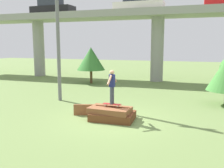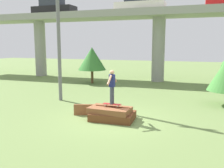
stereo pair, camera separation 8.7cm
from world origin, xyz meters
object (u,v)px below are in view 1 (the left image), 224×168
(tree_mid_back, at_px, (91,59))
(car_on_overpass_right, at_px, (138,4))
(skateboard, at_px, (112,104))
(utility_pole, at_px, (58,25))
(skater, at_px, (112,85))
(car_on_overpass_mid, at_px, (52,8))

(tree_mid_back, bearing_deg, car_on_overpass_right, 41.78)
(skateboard, relative_size, utility_pole, 0.10)
(skateboard, height_order, car_on_overpass_right, car_on_overpass_right)
(skater, bearing_deg, utility_pole, 147.59)
(utility_pole, bearing_deg, skater, -32.41)
(car_on_overpass_mid, height_order, tree_mid_back, car_on_overpass_mid)
(skateboard, distance_m, skater, 0.85)
(car_on_overpass_mid, bearing_deg, skateboard, -49.48)
(car_on_overpass_right, xyz_separation_m, tree_mid_back, (-3.25, -2.90, -4.66))
(car_on_overpass_right, bearing_deg, skateboard, -81.94)
(car_on_overpass_mid, distance_m, tree_mid_back, 7.60)
(car_on_overpass_mid, distance_m, utility_pole, 11.46)
(skateboard, bearing_deg, skater, -156.37)
(skater, relative_size, car_on_overpass_right, 0.34)
(car_on_overpass_mid, relative_size, utility_pole, 0.51)
(skateboard, xyz_separation_m, tree_mid_back, (-4.95, 9.13, 1.38))
(utility_pole, bearing_deg, skateboard, -32.41)
(car_on_overpass_mid, height_order, utility_pole, utility_pole)
(car_on_overpass_mid, bearing_deg, skater, -49.48)
(car_on_overpass_mid, bearing_deg, utility_pole, -56.77)
(tree_mid_back, bearing_deg, utility_pole, -82.48)
(skater, height_order, car_on_overpass_mid, car_on_overpass_mid)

